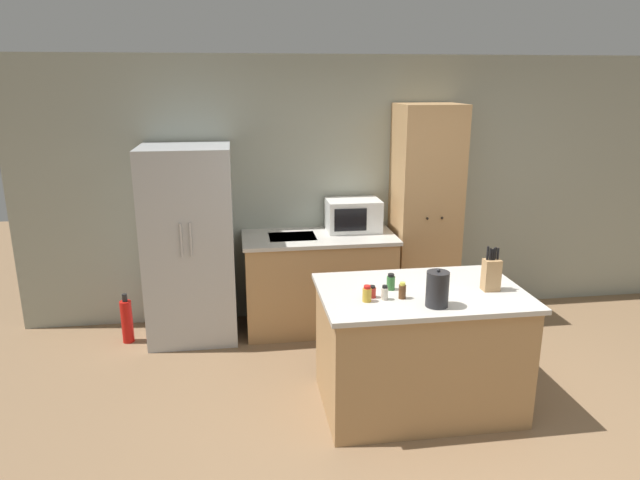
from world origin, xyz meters
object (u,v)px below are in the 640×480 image
(spice_bottle_green_herb, at_px, (385,293))
(kettle, at_px, (437,289))
(refrigerator, at_px, (190,244))
(spice_bottle_amber_oil, at_px, (391,282))
(fire_extinguisher, at_px, (127,321))
(microwave, at_px, (353,215))
(knife_block, at_px, (491,274))
(spice_bottle_pale_salt, at_px, (367,294))
(spice_bottle_short_red, at_px, (372,292))
(spice_bottle_tall_dark, at_px, (402,291))
(pantry_cabinet, at_px, (425,216))

(spice_bottle_green_herb, xyz_separation_m, kettle, (0.31, -0.16, 0.07))
(refrigerator, height_order, spice_bottle_amber_oil, refrigerator)
(kettle, height_order, fire_extinguisher, kettle)
(spice_bottle_green_herb, bearing_deg, microwave, 85.49)
(knife_block, bearing_deg, spice_bottle_pale_salt, -174.88)
(refrigerator, relative_size, spice_bottle_amber_oil, 15.15)
(spice_bottle_short_red, relative_size, spice_bottle_pale_salt, 0.75)
(knife_block, relative_size, spice_bottle_tall_dark, 2.77)
(pantry_cabinet, relative_size, spice_bottle_short_red, 25.20)
(pantry_cabinet, relative_size, spice_bottle_tall_dark, 18.23)
(refrigerator, bearing_deg, spice_bottle_tall_dark, -46.27)
(fire_extinguisher, bearing_deg, spice_bottle_tall_dark, -35.47)
(spice_bottle_pale_salt, bearing_deg, kettle, -18.41)
(microwave, relative_size, spice_bottle_short_red, 6.05)
(spice_bottle_pale_salt, bearing_deg, spice_bottle_amber_oil, 41.75)
(spice_bottle_amber_oil, bearing_deg, spice_bottle_green_herb, -117.05)
(microwave, xyz_separation_m, spice_bottle_amber_oil, (-0.05, -1.59, -0.12))
(refrigerator, relative_size, spice_bottle_tall_dark, 15.30)
(spice_bottle_pale_salt, height_order, fire_extinguisher, spice_bottle_pale_salt)
(spice_bottle_pale_salt, height_order, kettle, kettle)
(knife_block, xyz_separation_m, spice_bottle_amber_oil, (-0.70, 0.11, -0.07))
(knife_block, relative_size, fire_extinguisher, 0.69)
(spice_bottle_tall_dark, bearing_deg, spice_bottle_green_herb, -178.50)
(fire_extinguisher, bearing_deg, microwave, 6.00)
(spice_bottle_tall_dark, bearing_deg, refrigerator, 133.73)
(refrigerator, bearing_deg, spice_bottle_green_herb, -48.74)
(knife_block, distance_m, spice_bottle_tall_dark, 0.68)
(microwave, height_order, spice_bottle_pale_salt, microwave)
(microwave, relative_size, spice_bottle_tall_dark, 4.38)
(refrigerator, relative_size, knife_block, 5.53)
(microwave, bearing_deg, spice_bottle_amber_oil, -91.70)
(knife_block, relative_size, spice_bottle_amber_oil, 2.74)
(pantry_cabinet, relative_size, kettle, 8.15)
(spice_bottle_green_herb, bearing_deg, spice_bottle_pale_salt, -173.15)
(spice_bottle_tall_dark, height_order, spice_bottle_pale_salt, spice_bottle_tall_dark)
(spice_bottle_pale_salt, distance_m, fire_extinguisher, 2.58)
(spice_bottle_short_red, xyz_separation_m, kettle, (0.39, -0.21, 0.08))
(microwave, distance_m, spice_bottle_tall_dark, 1.77)
(spice_bottle_green_herb, height_order, fire_extinguisher, spice_bottle_green_herb)
(spice_bottle_green_herb, bearing_deg, spice_bottle_tall_dark, 1.50)
(knife_block, distance_m, spice_bottle_amber_oil, 0.72)
(pantry_cabinet, bearing_deg, spice_bottle_green_herb, -116.41)
(knife_block, bearing_deg, spice_bottle_amber_oil, 170.82)
(microwave, bearing_deg, spice_bottle_tall_dark, -90.45)
(refrigerator, distance_m, spice_bottle_green_herb, 2.16)
(pantry_cabinet, bearing_deg, spice_bottle_amber_oil, -116.33)
(spice_bottle_tall_dark, relative_size, spice_bottle_pale_salt, 1.03)
(refrigerator, bearing_deg, pantry_cabinet, 2.02)
(knife_block, height_order, spice_bottle_short_red, knife_block)
(microwave, bearing_deg, fire_extinguisher, -174.00)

